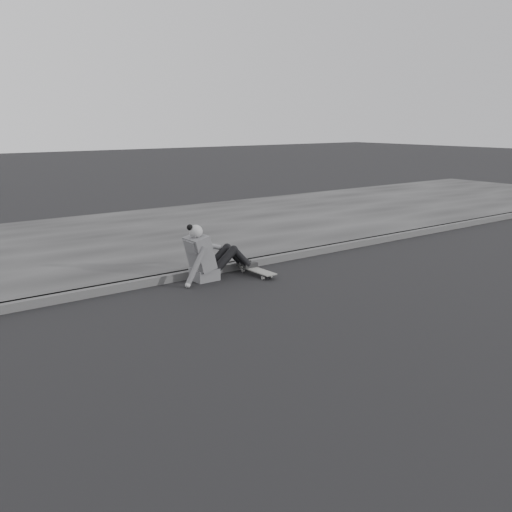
# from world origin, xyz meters

# --- Properties ---
(ground) EXTENTS (80.00, 80.00, 0.00)m
(ground) POSITION_xyz_m (0.00, 0.00, 0.00)
(ground) COLOR black
(ground) RESTS_ON ground
(curb) EXTENTS (24.00, 0.16, 0.12)m
(curb) POSITION_xyz_m (0.00, 2.58, 0.06)
(curb) COLOR #444444
(curb) RESTS_ON ground
(sidewalk) EXTENTS (24.00, 6.00, 0.12)m
(sidewalk) POSITION_xyz_m (0.00, 5.60, 0.06)
(sidewalk) COLOR #323232
(sidewalk) RESTS_ON ground
(skateboard) EXTENTS (0.20, 0.78, 0.09)m
(skateboard) POSITION_xyz_m (-2.47, 2.09, 0.07)
(skateboard) COLOR gray
(skateboard) RESTS_ON ground
(seated_woman) EXTENTS (1.38, 0.46, 0.88)m
(seated_woman) POSITION_xyz_m (-3.21, 2.34, 0.36)
(seated_woman) COLOR #545457
(seated_woman) RESTS_ON ground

